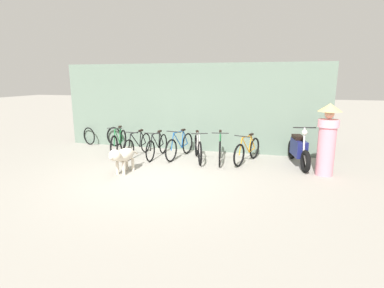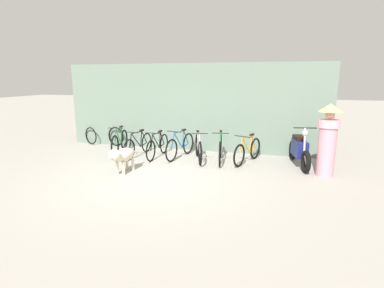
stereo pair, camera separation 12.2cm
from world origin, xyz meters
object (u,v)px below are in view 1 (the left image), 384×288
Objects in this scene: bicycle_1 at (138,145)px; bicycle_2 at (157,146)px; stray_dog at (123,156)px; bicycle_4 at (198,148)px; spare_tire_right at (114,137)px; motorcycle at (299,150)px; spare_tire_left at (89,136)px; bicycle_6 at (247,151)px; bicycle_0 at (119,142)px; bicycle_5 at (220,149)px; person_in_robes at (327,137)px; bicycle_3 at (180,146)px.

bicycle_2 is (0.63, 0.02, -0.00)m from bicycle_1.
bicycle_4 is at bearing 143.94° from stray_dog.
spare_tire_right is (-1.76, 2.72, -0.12)m from stray_dog.
motorcycle is 7.12m from spare_tire_left.
motorcycle is at bearing 113.23° from bicycle_6.
bicycle_5 reaches higher than bicycle_0.
bicycle_1 is 0.89× the size of motorcycle.
bicycle_1 is 5.31m from person_in_robes.
bicycle_0 is 0.85× the size of motorcycle.
bicycle_0 reaches higher than bicycle_1.
person_in_robes reaches higher than spare_tire_right.
person_in_robes is at bearing 69.67° from bicycle_5.
motorcycle is 6.11m from spare_tire_right.
bicycle_3 is 1.00× the size of bicycle_5.
bicycle_2 is at bearing -67.45° from bicycle_6.
motorcycle is (1.38, 0.08, 0.10)m from bicycle_6.
bicycle_1 is 1.37× the size of stray_dog.
spare_tire_left is at bearing -123.27° from bicycle_4.
bicycle_6 is at bearing -8.87° from spare_tire_left.
bicycle_3 is 0.96× the size of person_in_robes.
spare_tire_right is at bearing -116.05° from bicycle_2.
bicycle_3 is at bearing -42.09° from person_in_robes.
person_in_robes is at bearing 26.72° from motorcycle.
bicycle_2 is at bearing 177.76° from stray_dog.
bicycle_0 reaches higher than stray_dog.
person_in_robes is (0.57, -0.73, 0.53)m from motorcycle.
motorcycle reaches higher than stray_dog.
bicycle_2 is 0.69m from bicycle_3.
bicycle_0 is at bearing -98.03° from bicycle_1.
bicycle_0 is at bearing -100.35° from motorcycle.
bicycle_0 is 4.03m from bicycle_6.
bicycle_1 is (0.72, -0.16, -0.02)m from bicycle_0.
motorcycle reaches higher than bicycle_0.
bicycle_1 is 1.05× the size of bicycle_4.
stray_dog is at bearing -57.13° from spare_tire_right.
person_in_robes reaches higher than bicycle_5.
bicycle_6 reaches higher than stray_dog.
bicycle_0 reaches higher than bicycle_4.
bicycle_5 is 0.95× the size of person_in_robes.
bicycle_1 is 4.70m from motorcycle.
bicycle_1 is 1.31m from bicycle_3.
bicycle_6 is at bearing 93.42° from bicycle_2.
bicycle_0 is 0.96× the size of bicycle_1.
bicycle_2 is at bearing -67.13° from bicycle_3.
bicycle_0 is 0.98× the size of bicycle_2.
spare_tire_left is at bearing -109.46° from bicycle_1.
spare_tire_right is (1.02, -0.01, 0.03)m from spare_tire_left.
bicycle_3 reaches higher than bicycle_2.
stray_dog is (-4.30, -1.92, 0.03)m from motorcycle.
bicycle_1 is at bearing -97.97° from bicycle_5.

